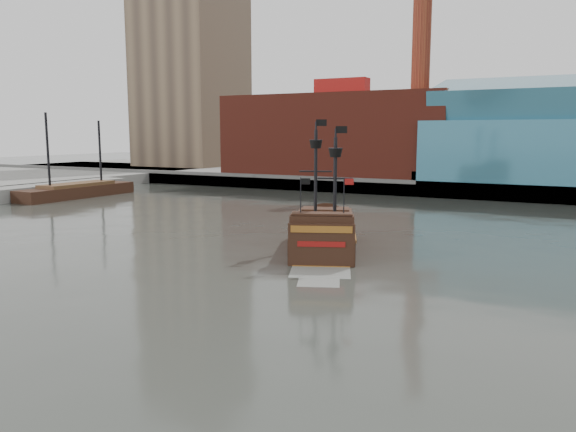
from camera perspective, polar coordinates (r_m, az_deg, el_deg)
The scene contains 7 objects.
ground at distance 33.44m, azimuth -7.11°, elevation -9.17°, with size 400.00×400.00×0.00m, color #2B2D28.
promenade_far at distance 119.85m, azimuth 18.87°, elevation 3.63°, with size 220.00×60.00×2.00m, color slate.
seawall at distance 90.90m, azimuth 15.96°, elevation 2.56°, with size 220.00×1.00×2.60m, color #4C4C49.
pier at distance 95.15m, azimuth -25.87°, elevation 2.10°, with size 6.00×40.00×2.00m, color slate.
skyline at distance 112.38m, azimuth 21.56°, elevation 15.25°, with size 149.00×45.00×62.00m.
pirate_ship at distance 48.69m, azimuth 3.65°, elevation -2.22°, with size 10.55×16.75×12.08m.
docked_vessel at distance 94.74m, azimuth -20.61°, elevation 2.31°, with size 4.77×20.21×13.71m.
Camera 1 is at (18.32, -26.10, 10.06)m, focal length 35.00 mm.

